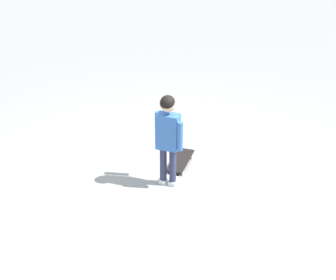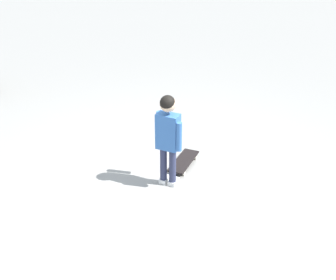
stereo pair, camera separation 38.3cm
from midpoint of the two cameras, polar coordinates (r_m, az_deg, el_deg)
ground_plane at (r=5.22m, az=-2.68°, el=-4.96°), size 50.00×50.00×0.00m
child_person at (r=4.82m, az=-2.27°, el=1.08°), size 0.34×0.28×1.06m
skateboard at (r=5.46m, az=-0.42°, el=-2.65°), size 0.60×0.40×0.07m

